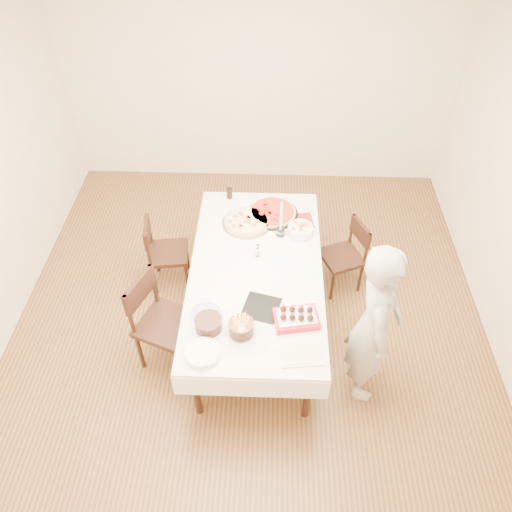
{
  "coord_description": "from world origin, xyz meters",
  "views": [
    {
      "loc": [
        0.17,
        -2.91,
        3.86
      ],
      "look_at": [
        0.06,
        0.05,
        0.91
      ],
      "focal_mm": 35.0,
      "sensor_mm": 36.0,
      "label": 1
    }
  ],
  "objects_px": {
    "birthday_cake": "(241,325)",
    "strawberry_box": "(296,318)",
    "pizza_white": "(247,222)",
    "person": "(374,325)",
    "taper_candle": "(281,219)",
    "chair_right_savory": "(342,257)",
    "chair_left_savory": "(169,253)",
    "cola_glass": "(229,193)",
    "pizza_pepperoni": "(272,212)",
    "chair_left_dessert": "(167,324)",
    "pasta_bowl": "(300,230)",
    "dining_table": "(256,297)",
    "layer_cake": "(208,324)"
  },
  "relations": [
    {
      "from": "person",
      "to": "cola_glass",
      "type": "bearing_deg",
      "value": 42.57
    },
    {
      "from": "strawberry_box",
      "to": "cola_glass",
      "type": "bearing_deg",
      "value": 112.43
    },
    {
      "from": "chair_left_savory",
      "to": "cola_glass",
      "type": "xyz_separation_m",
      "value": [
        0.58,
        0.46,
        0.4
      ]
    },
    {
      "from": "birthday_cake",
      "to": "strawberry_box",
      "type": "bearing_deg",
      "value": 16.64
    },
    {
      "from": "chair_left_savory",
      "to": "chair_left_dessert",
      "type": "height_order",
      "value": "chair_left_dessert"
    },
    {
      "from": "chair_left_savory",
      "to": "pizza_pepperoni",
      "type": "xyz_separation_m",
      "value": [
        1.02,
        0.22,
        0.37
      ]
    },
    {
      "from": "birthday_cake",
      "to": "layer_cake",
      "type": "bearing_deg",
      "value": 172.97
    },
    {
      "from": "pasta_bowl",
      "to": "birthday_cake",
      "type": "relative_size",
      "value": 1.2
    },
    {
      "from": "chair_right_savory",
      "to": "chair_left_dessert",
      "type": "distance_m",
      "value": 1.83
    },
    {
      "from": "pizza_pepperoni",
      "to": "birthday_cake",
      "type": "xyz_separation_m",
      "value": [
        -0.22,
        -1.42,
        0.08
      ]
    },
    {
      "from": "birthday_cake",
      "to": "strawberry_box",
      "type": "xyz_separation_m",
      "value": [
        0.42,
        0.13,
        -0.06
      ]
    },
    {
      "from": "chair_left_dessert",
      "to": "pizza_pepperoni",
      "type": "distance_m",
      "value": 1.48
    },
    {
      "from": "chair_left_dessert",
      "to": "taper_candle",
      "type": "xyz_separation_m",
      "value": [
        0.95,
        0.86,
        0.47
      ]
    },
    {
      "from": "pizza_pepperoni",
      "to": "taper_candle",
      "type": "bearing_deg",
      "value": -75.31
    },
    {
      "from": "pizza_white",
      "to": "birthday_cake",
      "type": "xyz_separation_m",
      "value": [
        0.02,
        -1.27,
        0.08
      ]
    },
    {
      "from": "person",
      "to": "pizza_pepperoni",
      "type": "distance_m",
      "value": 1.56
    },
    {
      "from": "pizza_white",
      "to": "pasta_bowl",
      "type": "height_order",
      "value": "pasta_bowl"
    },
    {
      "from": "pizza_white",
      "to": "chair_left_dessert",
      "type": "bearing_deg",
      "value": -122.07
    },
    {
      "from": "pasta_bowl",
      "to": "strawberry_box",
      "type": "height_order",
      "value": "strawberry_box"
    },
    {
      "from": "layer_cake",
      "to": "strawberry_box",
      "type": "height_order",
      "value": "layer_cake"
    },
    {
      "from": "taper_candle",
      "to": "layer_cake",
      "type": "height_order",
      "value": "taper_candle"
    },
    {
      "from": "chair_right_savory",
      "to": "pizza_white",
      "type": "xyz_separation_m",
      "value": [
        -0.93,
        0.06,
        0.38
      ]
    },
    {
      "from": "pizza_pepperoni",
      "to": "strawberry_box",
      "type": "height_order",
      "value": "strawberry_box"
    },
    {
      "from": "chair_left_dessert",
      "to": "dining_table",
      "type": "bearing_deg",
      "value": -129.57
    },
    {
      "from": "dining_table",
      "to": "pizza_pepperoni",
      "type": "height_order",
      "value": "pizza_pepperoni"
    },
    {
      "from": "pizza_pepperoni",
      "to": "cola_glass",
      "type": "xyz_separation_m",
      "value": [
        -0.43,
        0.24,
        0.03
      ]
    },
    {
      "from": "chair_right_savory",
      "to": "birthday_cake",
      "type": "height_order",
      "value": "birthday_cake"
    },
    {
      "from": "chair_right_savory",
      "to": "cola_glass",
      "type": "relative_size",
      "value": 7.16
    },
    {
      "from": "layer_cake",
      "to": "pizza_white",
      "type": "bearing_deg",
      "value": 79.32
    },
    {
      "from": "pizza_pepperoni",
      "to": "pasta_bowl",
      "type": "height_order",
      "value": "pasta_bowl"
    },
    {
      "from": "chair_right_savory",
      "to": "person",
      "type": "height_order",
      "value": "person"
    },
    {
      "from": "strawberry_box",
      "to": "pasta_bowl",
      "type": "bearing_deg",
      "value": 86.7
    },
    {
      "from": "pizza_white",
      "to": "cola_glass",
      "type": "distance_m",
      "value": 0.44
    },
    {
      "from": "dining_table",
      "to": "pizza_pepperoni",
      "type": "bearing_deg",
      "value": 79.93
    },
    {
      "from": "chair_right_savory",
      "to": "chair_left_savory",
      "type": "xyz_separation_m",
      "value": [
        -1.71,
        -0.01,
        0.01
      ]
    },
    {
      "from": "dining_table",
      "to": "chair_left_dessert",
      "type": "bearing_deg",
      "value": -150.73
    },
    {
      "from": "chair_left_savory",
      "to": "layer_cake",
      "type": "height_order",
      "value": "layer_cake"
    },
    {
      "from": "chair_left_savory",
      "to": "cola_glass",
      "type": "relative_size",
      "value": 7.34
    },
    {
      "from": "person",
      "to": "pizza_pepperoni",
      "type": "relative_size",
      "value": 3.22
    },
    {
      "from": "pizza_white",
      "to": "cola_glass",
      "type": "bearing_deg",
      "value": 116.3
    },
    {
      "from": "dining_table",
      "to": "person",
      "type": "xyz_separation_m",
      "value": [
        0.93,
        -0.6,
        0.42
      ]
    },
    {
      "from": "cola_glass",
      "to": "chair_left_dessert",
      "type": "bearing_deg",
      "value": -107.33
    },
    {
      "from": "person",
      "to": "taper_candle",
      "type": "bearing_deg",
      "value": 39.3
    },
    {
      "from": "pizza_white",
      "to": "strawberry_box",
      "type": "xyz_separation_m",
      "value": [
        0.44,
        -1.14,
        0.02
      ]
    },
    {
      "from": "pizza_white",
      "to": "pizza_pepperoni",
      "type": "xyz_separation_m",
      "value": [
        0.24,
        0.15,
        0.0
      ]
    },
    {
      "from": "chair_left_dessert",
      "to": "pasta_bowl",
      "type": "distance_m",
      "value": 1.47
    },
    {
      "from": "dining_table",
      "to": "chair_left_dessert",
      "type": "distance_m",
      "value": 0.85
    },
    {
      "from": "chair_left_dessert",
      "to": "birthday_cake",
      "type": "bearing_deg",
      "value": 179.27
    },
    {
      "from": "chair_right_savory",
      "to": "chair_left_dessert",
      "type": "height_order",
      "value": "chair_left_dessert"
    },
    {
      "from": "pizza_white",
      "to": "pasta_bowl",
      "type": "bearing_deg",
      "value": -13.5
    }
  ]
}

